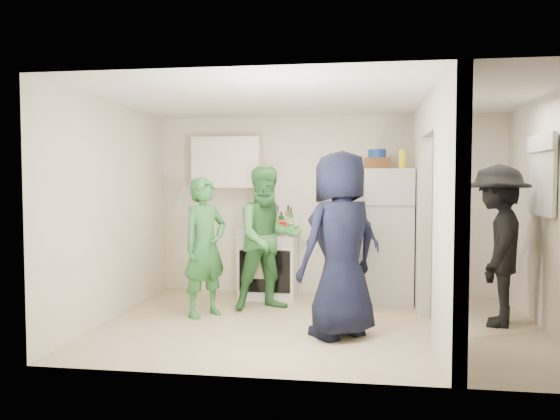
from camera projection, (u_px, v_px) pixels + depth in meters
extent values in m
plane|color=#C6B88C|center=(319.00, 325.00, 6.04)|extent=(4.80, 4.80, 0.00)
plane|color=silver|center=(328.00, 205.00, 7.65)|extent=(4.80, 0.00, 4.80)
plane|color=silver|center=(304.00, 225.00, 4.29)|extent=(4.80, 0.00, 4.80)
plane|color=silver|center=(113.00, 211.00, 6.31)|extent=(0.00, 3.40, 3.40)
plane|color=silver|center=(552.00, 214.00, 5.63)|extent=(0.00, 3.40, 3.40)
plane|color=white|center=(320.00, 97.00, 5.91)|extent=(4.80, 4.80, 0.00)
cube|color=silver|center=(421.00, 208.00, 6.89)|extent=(0.12, 1.20, 2.50)
cube|color=silver|center=(449.00, 221.00, 4.72)|extent=(0.12, 1.20, 2.50)
cube|color=silver|center=(434.00, 114.00, 5.75)|extent=(0.12, 1.00, 0.40)
cube|color=white|center=(269.00, 263.00, 7.48)|extent=(0.78, 0.65, 0.93)
cube|color=silver|center=(228.00, 163.00, 7.64)|extent=(0.95, 0.34, 0.70)
cube|color=silver|center=(384.00, 235.00, 7.21)|extent=(0.72, 0.70, 1.75)
cube|color=brown|center=(377.00, 163.00, 7.22)|extent=(0.35, 0.25, 0.15)
cylinder|color=navy|center=(377.00, 154.00, 7.22)|extent=(0.24, 0.24, 0.11)
cylinder|color=#FFF015|center=(403.00, 159.00, 7.03)|extent=(0.09, 0.09, 0.25)
cylinder|color=white|center=(332.00, 173.00, 7.60)|extent=(0.22, 0.02, 0.22)
cube|color=olive|center=(328.00, 198.00, 7.60)|extent=(0.35, 0.08, 0.03)
cube|color=black|center=(544.00, 176.00, 5.81)|extent=(0.03, 0.70, 0.80)
cube|color=white|center=(543.00, 176.00, 5.81)|extent=(0.04, 0.76, 0.86)
cube|color=white|center=(541.00, 143.00, 5.80)|extent=(0.04, 0.82, 0.18)
cylinder|color=#FBF515|center=(257.00, 221.00, 7.25)|extent=(0.09, 0.09, 0.25)
cylinder|color=#BC0C0D|center=(283.00, 226.00, 7.22)|extent=(0.09, 0.09, 0.12)
imported|color=#2F7540|center=(205.00, 247.00, 6.40)|extent=(0.67, 0.71, 1.63)
imported|color=#3D8A43|center=(268.00, 238.00, 6.75)|extent=(1.07, 0.99, 1.77)
imported|color=navy|center=(342.00, 245.00, 6.72)|extent=(1.02, 0.68, 1.61)
imported|color=black|center=(340.00, 244.00, 5.54)|extent=(1.09, 1.07, 1.90)
imported|color=black|center=(498.00, 245.00, 5.99)|extent=(0.96, 1.29, 1.77)
cylinder|color=maroon|center=(251.00, 217.00, 7.59)|extent=(0.06, 0.06, 0.31)
cylinder|color=#184827|center=(255.00, 218.00, 7.41)|extent=(0.07, 0.07, 0.31)
cylinder|color=silver|center=(266.00, 218.00, 7.59)|extent=(0.07, 0.07, 0.29)
cylinder|color=#612911|center=(268.00, 220.00, 7.42)|extent=(0.06, 0.06, 0.27)
cylinder|color=#999FAA|center=(278.00, 217.00, 7.61)|extent=(0.06, 0.06, 0.32)
cylinder|color=#183C16|center=(281.00, 220.00, 7.43)|extent=(0.07, 0.07, 0.24)
cylinder|color=olive|center=(288.00, 217.00, 7.57)|extent=(0.08, 0.08, 0.32)
cylinder|color=#B5BBC2|center=(244.00, 219.00, 7.36)|extent=(0.06, 0.06, 0.30)
cylinder|color=#5D3310|center=(274.00, 218.00, 7.55)|extent=(0.07, 0.07, 0.29)
cylinder|color=#256E3B|center=(291.00, 219.00, 7.32)|extent=(0.06, 0.06, 0.31)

